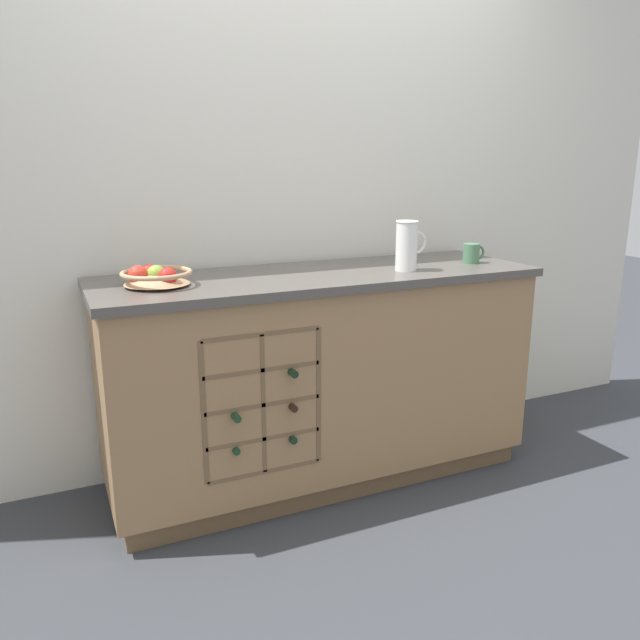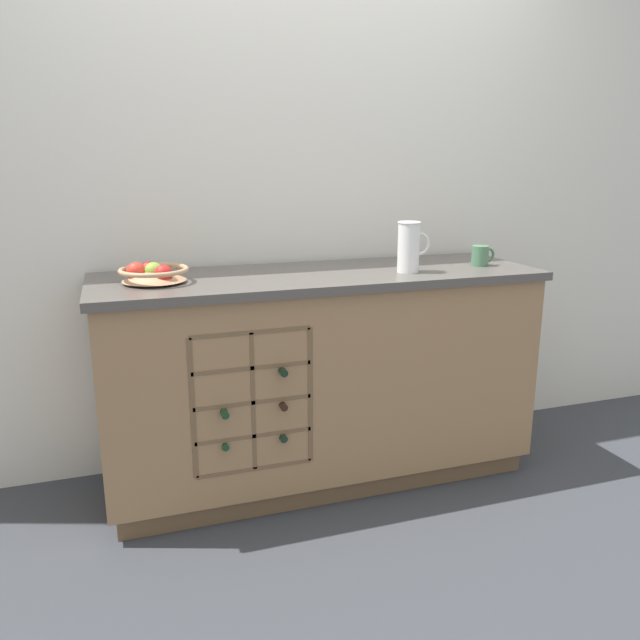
# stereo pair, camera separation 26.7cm
# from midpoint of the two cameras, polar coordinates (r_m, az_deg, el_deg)

# --- Properties ---
(ground_plane) EXTENTS (14.00, 14.00, 0.00)m
(ground_plane) POSITION_cam_midpoint_polar(r_m,az_deg,el_deg) (2.94, -2.68, -13.97)
(ground_plane) COLOR #383A3F
(back_wall) EXTENTS (4.40, 0.06, 2.55)m
(back_wall) POSITION_cam_midpoint_polar(r_m,az_deg,el_deg) (2.92, -5.61, 11.97)
(back_wall) COLOR silver
(back_wall) RESTS_ON ground_plane
(kitchen_island) EXTENTS (1.88, 0.63, 0.94)m
(kitchen_island) POSITION_cam_midpoint_polar(r_m,az_deg,el_deg) (2.74, -2.88, -5.23)
(kitchen_island) COLOR brown
(kitchen_island) RESTS_ON ground_plane
(fruit_bowl) EXTENTS (0.27, 0.27, 0.08)m
(fruit_bowl) POSITION_cam_midpoint_polar(r_m,az_deg,el_deg) (2.45, -17.87, 3.84)
(fruit_bowl) COLOR tan
(fruit_bowl) RESTS_ON kitchen_island
(white_pitcher) EXTENTS (0.15, 0.10, 0.21)m
(white_pitcher) POSITION_cam_midpoint_polar(r_m,az_deg,el_deg) (2.67, 5.13, 6.85)
(white_pitcher) COLOR white
(white_pitcher) RESTS_ON kitchen_island
(ceramic_mug) EXTENTS (0.11, 0.07, 0.09)m
(ceramic_mug) POSITION_cam_midpoint_polar(r_m,az_deg,el_deg) (2.92, 11.19, 5.98)
(ceramic_mug) COLOR #4C7A56
(ceramic_mug) RESTS_ON kitchen_island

